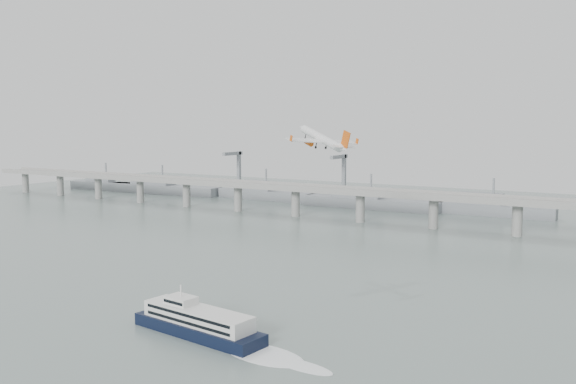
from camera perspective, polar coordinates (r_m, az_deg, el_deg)
The scene contains 5 objects.
ground at distance 227.56m, azimuth -7.22°, elevation -10.39°, with size 900.00×900.00×0.00m, color slate.
bridge at distance 398.28m, azimuth 10.58°, elevation -0.62°, with size 800.00×22.00×23.90m.
distant_fleet at distance 527.34m, azimuth -2.84°, elevation -0.07°, with size 453.00×60.90×40.00m.
ferry at distance 195.78m, azimuth -8.41°, elevation -11.99°, with size 78.43×20.36×14.81m.
airliner at distance 279.65m, azimuth 3.24°, elevation 4.96°, with size 37.18×35.33×14.02m.
Camera 1 is at (134.66, -171.34, 65.52)m, focal length 38.00 mm.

